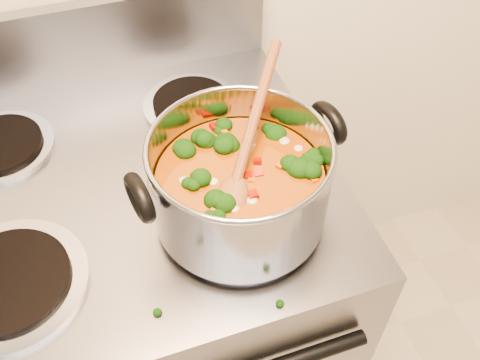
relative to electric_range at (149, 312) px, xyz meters
name	(u,v)px	position (x,y,z in m)	size (l,w,h in m)	color
electric_range	(149,312)	(0.00, 0.00, 0.00)	(0.73, 0.66, 1.08)	gray
stockpot	(240,183)	(0.17, -0.14, 0.54)	(0.32, 0.26, 0.16)	#9898A0
wooden_spoon	(244,155)	(0.18, -0.12, 0.58)	(0.19, 0.25, 0.12)	brown
cooktop_crumbs	(319,220)	(0.29, -0.19, 0.46)	(0.04, 0.26, 0.01)	black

